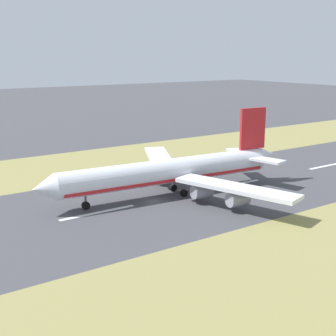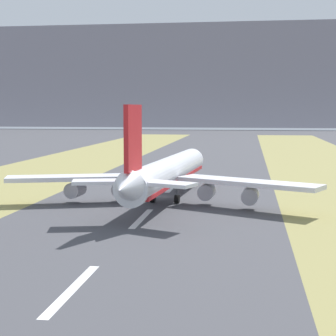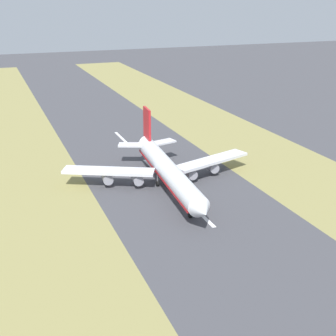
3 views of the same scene
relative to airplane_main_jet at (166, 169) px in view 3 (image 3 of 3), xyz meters
name	(u,v)px [view 3 (image 3 of 3)]	position (x,y,z in m)	size (l,w,h in m)	color
ground_plane	(180,194)	(-1.72, 7.25, -6.02)	(800.00, 800.00, 0.00)	#424247
grass_median_west	(302,175)	(-46.72, 7.25, -6.02)	(40.00, 600.00, 0.01)	olive
grass_median_east	(29,218)	(43.28, 7.25, -6.02)	(40.00, 600.00, 0.01)	olive
centreline_dash_near	(121,138)	(-1.72, -58.10, -6.01)	(1.20, 18.00, 0.01)	silver
centreline_dash_mid	(152,168)	(-1.72, -18.10, -6.01)	(1.20, 18.00, 0.01)	silver
centreline_dash_far	(200,214)	(-1.72, 21.90, -6.01)	(1.20, 18.00, 0.01)	silver
airplane_main_jet	(166,169)	(0.00, 0.00, 0.00)	(63.92, 67.22, 20.20)	silver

